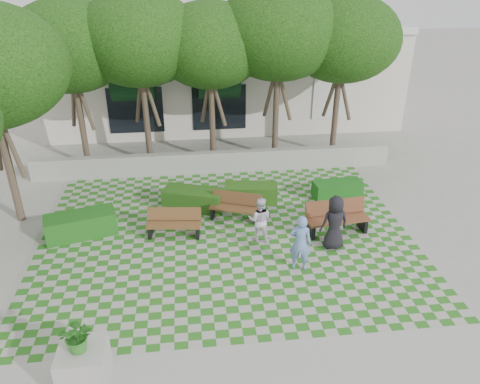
{
  "coord_description": "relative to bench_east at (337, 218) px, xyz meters",
  "views": [
    {
      "loc": [
        -1.07,
        -11.88,
        8.32
      ],
      "look_at": [
        0.5,
        1.5,
        1.4
      ],
      "focal_mm": 35.0,
      "sensor_mm": 36.0,
      "label": 1
    }
  ],
  "objects": [
    {
      "name": "planter_front",
      "position": [
        -7.18,
        -5.39,
        0.19
      ],
      "size": [
        0.99,
        0.99,
        1.75
      ],
      "rotation": [
        0.0,
        0.0,
        -0.01
      ],
      "color": "#9E9B93",
      "rests_on": "ground"
    },
    {
      "name": "hedge_west",
      "position": [
        -8.36,
        0.76,
        -0.13
      ],
      "size": [
        2.38,
        1.44,
        0.78
      ],
      "primitive_type": "cube",
      "rotation": [
        0.0,
        0.0,
        0.27
      ],
      "color": "#185215",
      "rests_on": "ground"
    },
    {
      "name": "person_dark",
      "position": [
        -0.38,
        -0.9,
        0.37
      ],
      "size": [
        0.94,
        0.67,
        1.78
      ],
      "primitive_type": "imported",
      "rotation": [
        0.0,
        0.0,
        3.27
      ],
      "color": "black",
      "rests_on": "ground"
    },
    {
      "name": "retaining_wall",
      "position": [
        -3.65,
        5.23,
        -0.07
      ],
      "size": [
        15.0,
        0.36,
        0.9
      ],
      "primitive_type": "cube",
      "color": "#9E9B93",
      "rests_on": "ground"
    },
    {
      "name": "hedge_midleft",
      "position": [
        -4.66,
        2.15,
        -0.15
      ],
      "size": [
        2.3,
        1.53,
        0.75
      ],
      "primitive_type": "cube",
      "rotation": [
        0.0,
        0.0,
        -0.34
      ],
      "color": "#1D4512",
      "rests_on": "ground"
    },
    {
      "name": "ground",
      "position": [
        -3.65,
        -0.97,
        -0.52
      ],
      "size": [
        90.0,
        90.0,
        0.0
      ],
      "primitive_type": "plane",
      "color": "gray",
      "rests_on": "ground"
    },
    {
      "name": "bench_east",
      "position": [
        0.0,
        0.0,
        0.0
      ],
      "size": [
        2.12,
        0.89,
        1.09
      ],
      "rotation": [
        0.0,
        0.0,
        0.1
      ],
      "color": "brown",
      "rests_on": "ground"
    },
    {
      "name": "bench_west",
      "position": [
        -5.34,
        0.4,
        -0.08
      ],
      "size": [
        1.81,
        0.79,
        0.92
      ],
      "rotation": [
        0.0,
        0.0,
        -0.12
      ],
      "color": "brown",
      "rests_on": "ground"
    },
    {
      "name": "hedge_east",
      "position": [
        0.78,
        2.4,
        -0.2
      ],
      "size": [
        1.88,
        0.89,
        0.64
      ],
      "primitive_type": "cube",
      "rotation": [
        0.0,
        0.0,
        0.09
      ],
      "color": "#155016",
      "rests_on": "ground"
    },
    {
      "name": "lawn",
      "position": [
        -3.65,
        0.03,
        -0.52
      ],
      "size": [
        12.0,
        12.0,
        0.0
      ],
      "primitive_type": "plane",
      "color": "#2B721E",
      "rests_on": "ground"
    },
    {
      "name": "person_white",
      "position": [
        -2.61,
        -0.23,
        0.24
      ],
      "size": [
        0.86,
        0.74,
        1.53
      ],
      "primitive_type": "imported",
      "rotation": [
        0.0,
        0.0,
        2.9
      ],
      "color": "silver",
      "rests_on": "ground"
    },
    {
      "name": "sidewalk_south",
      "position": [
        -3.65,
        -5.67,
        -0.52
      ],
      "size": [
        16.0,
        2.0,
        0.01
      ],
      "primitive_type": "cube",
      "color": "#9E9B93",
      "rests_on": "ground"
    },
    {
      "name": "building",
      "position": [
        -2.72,
        13.1,
        1.99
      ],
      "size": [
        18.0,
        8.92,
        5.15
      ],
      "color": "beige",
      "rests_on": "ground"
    },
    {
      "name": "bench_mid",
      "position": [
        -3.21,
        1.24,
        -0.07
      ],
      "size": [
        1.87,
        1.18,
        0.93
      ],
      "rotation": [
        0.0,
        0.0,
        -0.36
      ],
      "color": "#53341C",
      "rests_on": "ground"
    },
    {
      "name": "tree_row",
      "position": [
        -5.51,
        4.98,
        4.66
      ],
      "size": [
        17.7,
        13.4,
        7.41
      ],
      "color": "#47382B",
      "rests_on": "ground"
    },
    {
      "name": "person_blue",
      "position": [
        -1.68,
        -1.85,
        0.36
      ],
      "size": [
        0.74,
        0.6,
        1.77
      ],
      "primitive_type": "imported",
      "rotation": [
        0.0,
        0.0,
        2.83
      ],
      "color": "#6B87C3",
      "rests_on": "ground"
    },
    {
      "name": "hedge_midright",
      "position": [
        -2.52,
        2.43,
        -0.18
      ],
      "size": [
        2.03,
        1.02,
        0.68
      ],
      "primitive_type": "cube",
      "rotation": [
        0.0,
        0.0,
        -0.13
      ],
      "color": "#214B14",
      "rests_on": "ground"
    }
  ]
}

